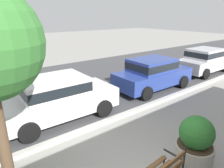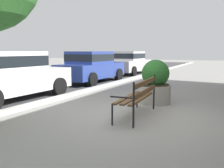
{
  "view_description": "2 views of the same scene",
  "coord_description": "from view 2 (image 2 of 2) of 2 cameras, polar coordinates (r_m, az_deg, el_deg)",
  "views": [
    {
      "loc": [
        -2.48,
        -2.1,
        3.58
      ],
      "look_at": [
        2.45,
        4.24,
        0.8
      ],
      "focal_mm": 32.21,
      "sensor_mm": 36.0,
      "label": 1
    },
    {
      "loc": [
        -5.27,
        -2.1,
        1.56
      ],
      "look_at": [
        0.01,
        0.56,
        0.75
      ],
      "focal_mm": 38.29,
      "sensor_mm": 36.0,
      "label": 2
    }
  ],
  "objects": [
    {
      "name": "curb_stone",
      "position": [
        7.42,
        -16.46,
        -4.19
      ],
      "size": [
        60.0,
        0.2,
        0.12
      ],
      "primitive_type": "cube",
      "color": "#B2AFA8",
      "rests_on": "ground"
    },
    {
      "name": "concrete_planter",
      "position": [
        7.3,
        10.27,
        0.23
      ],
      "size": [
        0.93,
        0.93,
        1.32
      ],
      "color": "gray",
      "rests_on": "ground"
    },
    {
      "name": "parked_car_white",
      "position": [
        8.29,
        -23.4,
        2.17
      ],
      "size": [
        4.13,
        1.98,
        1.56
      ],
      "color": "silver",
      "rests_on": "ground"
    },
    {
      "name": "parked_car_blue",
      "position": [
        12.1,
        -4.96,
        4.35
      ],
      "size": [
        4.13,
        1.98,
        1.56
      ],
      "color": "navy",
      "rests_on": "ground"
    },
    {
      "name": "ground_plane",
      "position": [
        5.89,
        4.86,
        -7.6
      ],
      "size": [
        80.0,
        80.0,
        0.0
      ],
      "primitive_type": "plane",
      "color": "gray"
    },
    {
      "name": "park_bench",
      "position": [
        5.73,
        6.38,
        -2.47
      ],
      "size": [
        1.83,
        0.64,
        0.95
      ],
      "color": "brown",
      "rests_on": "ground"
    },
    {
      "name": "parked_car_silver",
      "position": [
        16.54,
        4.15,
        5.27
      ],
      "size": [
        4.13,
        1.98,
        1.56
      ],
      "color": "#B7B7BC",
      "rests_on": "ground"
    }
  ]
}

